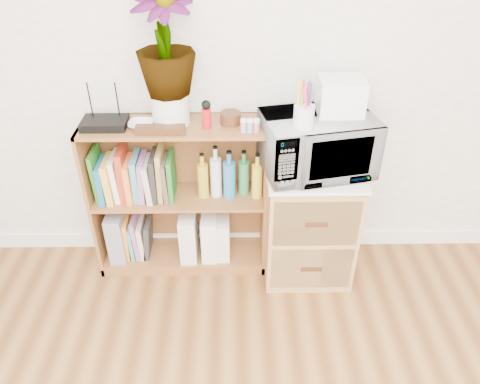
{
  "coord_description": "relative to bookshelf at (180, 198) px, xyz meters",
  "views": [
    {
      "loc": [
        -0.03,
        -0.13,
        2.04
      ],
      "look_at": [
        -0.0,
        1.95,
        0.62
      ],
      "focal_mm": 35.0,
      "sensor_mm": 36.0,
      "label": 1
    }
  ],
  "objects": [
    {
      "name": "skirting_board",
      "position": [
        0.35,
        0.14,
        -0.42
      ],
      "size": [
        4.0,
        0.02,
        0.1
      ],
      "primitive_type": "cube",
      "color": "white",
      "rests_on": "ground"
    },
    {
      "name": "bookshelf",
      "position": [
        0.0,
        0.0,
        0.0
      ],
      "size": [
        1.0,
        0.3,
        0.95
      ],
      "primitive_type": "cube",
      "color": "brown",
      "rests_on": "ground"
    },
    {
      "name": "wicker_unit",
      "position": [
        0.75,
        -0.08,
        -0.12
      ],
      "size": [
        0.5,
        0.45,
        0.7
      ],
      "primitive_type": "cube",
      "color": "#9E7542",
      "rests_on": "ground"
    },
    {
      "name": "microwave",
      "position": [
        0.75,
        -0.08,
        0.4
      ],
      "size": [
        0.63,
        0.49,
        0.31
      ],
      "primitive_type": "imported",
      "rotation": [
        0.0,
        0.0,
        0.21
      ],
      "color": "silver",
      "rests_on": "wicker_unit"
    },
    {
      "name": "pen_cup",
      "position": [
        0.65,
        -0.19,
        0.61
      ],
      "size": [
        0.1,
        0.1,
        0.11
      ],
      "primitive_type": "cylinder",
      "color": "silver",
      "rests_on": "microwave"
    },
    {
      "name": "small_appliance",
      "position": [
        0.85,
        -0.03,
        0.64
      ],
      "size": [
        0.23,
        0.19,
        0.18
      ],
      "primitive_type": "cube",
      "color": "white",
      "rests_on": "microwave"
    },
    {
      "name": "router",
      "position": [
        -0.35,
        -0.02,
        0.5
      ],
      "size": [
        0.23,
        0.16,
        0.04
      ],
      "primitive_type": "cube",
      "color": "black",
      "rests_on": "bookshelf"
    },
    {
      "name": "white_bowl",
      "position": [
        -0.16,
        -0.03,
        0.49
      ],
      "size": [
        0.13,
        0.13,
        0.03
      ],
      "primitive_type": "imported",
      "color": "silver",
      "rests_on": "bookshelf"
    },
    {
      "name": "plant_pot",
      "position": [
        -0.01,
        0.02,
        0.56
      ],
      "size": [
        0.19,
        0.19,
        0.16
      ],
      "primitive_type": "cylinder",
      "color": "silver",
      "rests_on": "bookshelf"
    },
    {
      "name": "potted_plant",
      "position": [
        -0.01,
        0.02,
        0.91
      ],
      "size": [
        0.3,
        0.3,
        0.53
      ],
      "primitive_type": "imported",
      "color": "#29662B",
      "rests_on": "plant_pot"
    },
    {
      "name": "trinket_box",
      "position": [
        -0.05,
        -0.1,
        0.5
      ],
      "size": [
        0.25,
        0.06,
        0.04
      ],
      "primitive_type": "cube",
      "color": "#3A1F10",
      "rests_on": "bookshelf"
    },
    {
      "name": "kokeshi_doll",
      "position": [
        0.18,
        -0.04,
        0.53
      ],
      "size": [
        0.05,
        0.05,
        0.11
      ],
      "primitive_type": "cylinder",
      "color": "#AF1518",
      "rests_on": "bookshelf"
    },
    {
      "name": "wooden_bowl",
      "position": [
        0.3,
        0.01,
        0.51
      ],
      "size": [
        0.11,
        0.11,
        0.06
      ],
      "primitive_type": "cylinder",
      "color": "#3B1F10",
      "rests_on": "bookshelf"
    },
    {
      "name": "paint_jars",
      "position": [
        0.4,
        -0.09,
        0.5
      ],
      "size": [
        0.1,
        0.04,
        0.05
      ],
      "primitive_type": "cube",
      "color": "pink",
      "rests_on": "bookshelf"
    },
    {
      "name": "file_box",
      "position": [
        -0.39,
        0.0,
        -0.24
      ],
      "size": [
        0.1,
        0.26,
        0.32
      ],
      "primitive_type": "cube",
      "color": "gray",
      "rests_on": "bookshelf"
    },
    {
      "name": "magazine_holder_left",
      "position": [
        0.04,
        -0.01,
        -0.25
      ],
      "size": [
        0.1,
        0.25,
        0.31
      ],
      "primitive_type": "cube",
      "color": "silver",
      "rests_on": "bookshelf"
    },
    {
      "name": "magazine_holder_mid",
      "position": [
        0.16,
        -0.01,
        -0.26
      ],
      "size": [
        0.09,
        0.23,
        0.29
      ],
      "primitive_type": "cube",
      "color": "white",
      "rests_on": "bookshelf"
    },
    {
      "name": "magazine_holder_right",
      "position": [
        0.24,
        -0.01,
        -0.27
      ],
      "size": [
        0.08,
        0.21,
        0.27
      ],
      "primitive_type": "cube",
      "color": "silver",
      "rests_on": "bookshelf"
    },
    {
      "name": "cookbooks",
      "position": [
        -0.24,
        -0.0,
        0.16
      ],
      "size": [
        0.44,
        0.2,
        0.3
      ],
      "color": "#237A20",
      "rests_on": "bookshelf"
    },
    {
      "name": "liquor_bottles",
      "position": [
        0.33,
        0.0,
        0.17
      ],
      "size": [
        0.44,
        0.07,
        0.31
      ],
      "color": "gold",
      "rests_on": "bookshelf"
    },
    {
      "name": "lower_books",
      "position": [
        -0.28,
        0.0,
        -0.28
      ],
      "size": [
        0.16,
        0.19,
        0.27
      ],
      "color": "orange",
      "rests_on": "bookshelf"
    }
  ]
}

